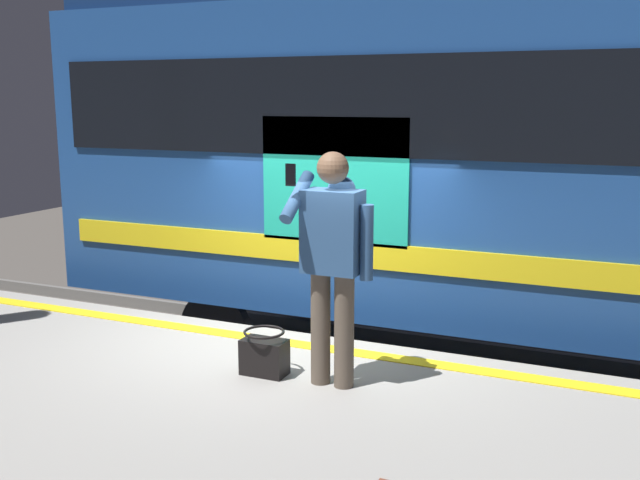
# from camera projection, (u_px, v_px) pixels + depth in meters

# --- Properties ---
(ground_plane) EXTENTS (24.78, 24.78, 0.00)m
(ground_plane) POSITION_uv_depth(u_px,v_px,m) (294.00, 443.00, 6.63)
(ground_plane) COLOR #4C4742
(safety_line) EXTENTS (15.99, 0.16, 0.01)m
(safety_line) POSITION_uv_depth(u_px,v_px,m) (277.00, 341.00, 6.16)
(safety_line) COLOR yellow
(safety_line) RESTS_ON platform
(track_rail_near) EXTENTS (21.21, 0.08, 0.16)m
(track_rail_near) POSITION_uv_depth(u_px,v_px,m) (355.00, 376.00, 8.00)
(track_rail_near) COLOR slate
(track_rail_near) RESTS_ON ground
(track_rail_far) EXTENTS (21.21, 0.08, 0.16)m
(track_rail_far) POSITION_uv_depth(u_px,v_px,m) (395.00, 337.00, 9.29)
(track_rail_far) COLOR slate
(track_rail_far) RESTS_ON ground
(train_carriage) EXTENTS (10.15, 3.09, 4.05)m
(train_carriage) POSITION_uv_depth(u_px,v_px,m) (553.00, 148.00, 7.43)
(train_carriage) COLOR #1E478C
(train_carriage) RESTS_ON ground
(passenger) EXTENTS (0.57, 0.55, 1.66)m
(passenger) POSITION_uv_depth(u_px,v_px,m) (333.00, 250.00, 5.06)
(passenger) COLOR brown
(passenger) RESTS_ON platform
(handbag) EXTENTS (0.34, 0.30, 0.34)m
(handbag) POSITION_uv_depth(u_px,v_px,m) (264.00, 354.00, 5.41)
(handbag) COLOR black
(handbag) RESTS_ON platform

